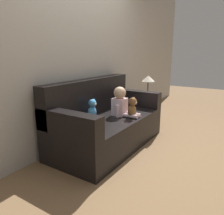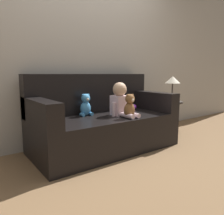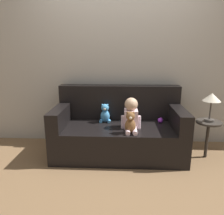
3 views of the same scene
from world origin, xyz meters
name	(u,v)px [view 1 (image 1 of 3)]	position (x,y,z in m)	size (l,w,h in m)	color
ground_plane	(109,145)	(0.00, 0.00, 0.00)	(12.00, 12.00, 0.00)	brown
wall_back	(78,48)	(0.00, 0.49, 1.30)	(8.00, 0.05, 2.60)	#ADA89E
couch	(105,123)	(0.00, 0.06, 0.32)	(1.71, 0.82, 0.90)	black
person_baby	(121,103)	(0.16, -0.09, 0.58)	(0.25, 0.38, 0.39)	silver
teddy_bear_brown	(132,108)	(0.14, -0.27, 0.54)	(0.13, 0.12, 0.27)	brown
plush_toy_side	(92,110)	(-0.19, 0.13, 0.53)	(0.15, 0.12, 0.26)	#4C9EDB
toy_ball	(122,105)	(0.57, 0.13, 0.45)	(0.07, 0.07, 0.07)	purple
side_table	(148,88)	(1.15, -0.05, 0.65)	(0.32, 0.32, 0.86)	#332D28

